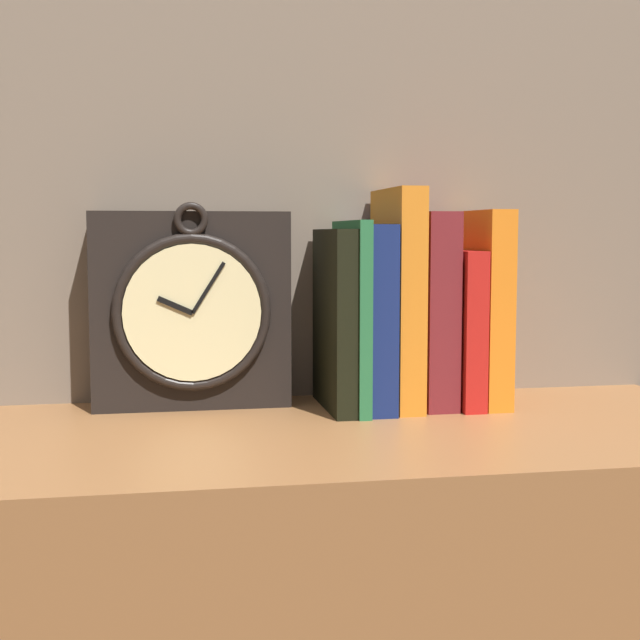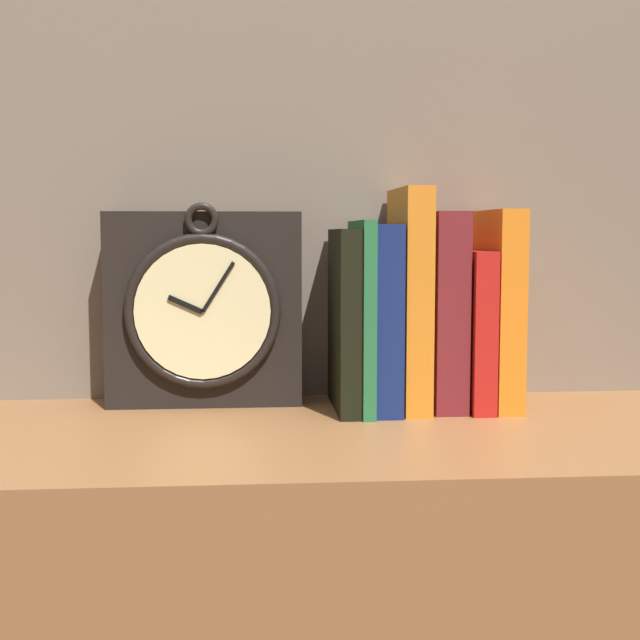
{
  "view_description": "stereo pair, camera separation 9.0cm",
  "coord_description": "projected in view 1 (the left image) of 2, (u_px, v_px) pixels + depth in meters",
  "views": [
    {
      "loc": [
        -0.16,
        -0.89,
        1.03
      ],
      "look_at": [
        0.0,
        0.0,
        0.94
      ],
      "focal_mm": 50.0,
      "sensor_mm": 36.0,
      "label": 1
    },
    {
      "loc": [
        -0.08,
        -0.9,
        1.03
      ],
      "look_at": [
        0.0,
        0.0,
        0.94
      ],
      "focal_mm": 50.0,
      "sensor_mm": 36.0,
      "label": 2
    }
  ],
  "objects": [
    {
      "name": "book_slot5_red",
      "position": [
        457.0,
        327.0,
        1.05
      ],
      "size": [
        0.03,
        0.14,
        0.18
      ],
      "color": "red",
      "rests_on": "bookshelf"
    },
    {
      "name": "book_slot4_maroon",
      "position": [
        428.0,
        309.0,
        1.05
      ],
      "size": [
        0.04,
        0.13,
        0.23
      ],
      "color": "maroon",
      "rests_on": "bookshelf"
    },
    {
      "name": "book_slot1_green",
      "position": [
        351.0,
        315.0,
        1.02
      ],
      "size": [
        0.01,
        0.15,
        0.22
      ],
      "color": "#24683B",
      "rests_on": "bookshelf"
    },
    {
      "name": "wall_back",
      "position": [
        287.0,
        12.0,
        1.09
      ],
      "size": [
        6.0,
        0.05,
        2.6
      ],
      "color": "#756656",
      "rests_on": "ground_plane"
    },
    {
      "name": "clock",
      "position": [
        191.0,
        310.0,
        1.03
      ],
      "size": [
        0.23,
        0.08,
        0.24
      ],
      "color": "black",
      "rests_on": "bookshelf"
    },
    {
      "name": "book_slot6_orange",
      "position": [
        481.0,
        307.0,
        1.06
      ],
      "size": [
        0.03,
        0.14,
        0.23
      ],
      "color": "orange",
      "rests_on": "bookshelf"
    },
    {
      "name": "book_slot2_navy",
      "position": [
        370.0,
        316.0,
        1.03
      ],
      "size": [
        0.03,
        0.15,
        0.21
      ],
      "color": "navy",
      "rests_on": "bookshelf"
    },
    {
      "name": "book_slot0_black",
      "position": [
        334.0,
        319.0,
        1.02
      ],
      "size": [
        0.02,
        0.15,
        0.21
      ],
      "color": "black",
      "rests_on": "bookshelf"
    },
    {
      "name": "book_slot3_orange",
      "position": [
        397.0,
        298.0,
        1.04
      ],
      "size": [
        0.03,
        0.14,
        0.25
      ],
      "color": "orange",
      "rests_on": "bookshelf"
    }
  ]
}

